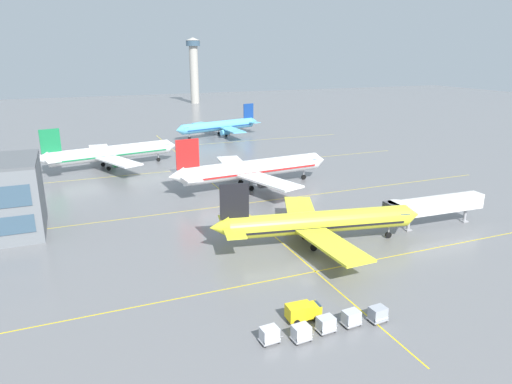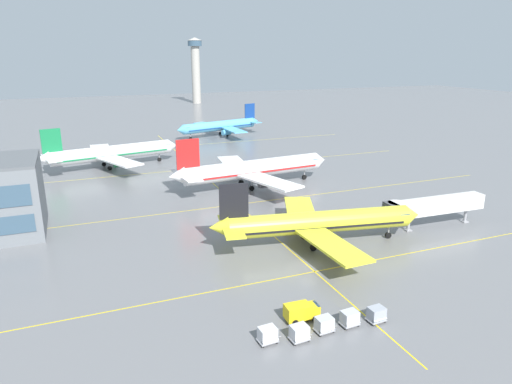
{
  "view_description": "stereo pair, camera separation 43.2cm",
  "coord_description": "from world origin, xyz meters",
  "px_view_note": "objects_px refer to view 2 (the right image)",
  "views": [
    {
      "loc": [
        -31.08,
        -55.01,
        30.64
      ],
      "look_at": [
        1.07,
        23.46,
        4.82
      ],
      "focal_mm": 32.36,
      "sensor_mm": 36.0,
      "label": 1
    },
    {
      "loc": [
        -30.68,
        -55.18,
        30.64
      ],
      "look_at": [
        1.07,
        23.46,
        4.82
      ],
      "focal_mm": 32.36,
      "sensor_mm": 36.0,
      "label": 2
    }
  ],
  "objects_px": {
    "airliner_front_gate": "(317,222)",
    "airliner_far_left_stand": "(220,126)",
    "airliner_second_row": "(252,169)",
    "baggage_cart_row_leftmost": "(268,335)",
    "baggage_cart_row_fifth": "(377,314)",
    "jet_bridge": "(428,207)",
    "control_tower": "(196,66)",
    "airliner_third_row": "(111,153)",
    "service_truck_red_van": "(302,311)",
    "baggage_cart_row_middle": "(324,324)",
    "baggage_cart_row_second": "(299,333)",
    "baggage_cart_row_fourth": "(350,318)"
  },
  "relations": [
    {
      "from": "airliner_far_left_stand",
      "to": "baggage_cart_row_middle",
      "type": "height_order",
      "value": "airliner_far_left_stand"
    },
    {
      "from": "airliner_front_gate",
      "to": "airliner_far_left_stand",
      "type": "xyz_separation_m",
      "value": [
        16.85,
        104.61,
        0.01
      ]
    },
    {
      "from": "airliner_front_gate",
      "to": "airliner_second_row",
      "type": "distance_m",
      "value": 35.74
    },
    {
      "from": "airliner_third_row",
      "to": "baggage_cart_row_middle",
      "type": "distance_m",
      "value": 91.64
    },
    {
      "from": "service_truck_red_van",
      "to": "baggage_cart_row_fifth",
      "type": "height_order",
      "value": "service_truck_red_van"
    },
    {
      "from": "baggage_cart_row_second",
      "to": "control_tower",
      "type": "xyz_separation_m",
      "value": [
        53.95,
        245.0,
        21.58
      ]
    },
    {
      "from": "airliner_front_gate",
      "to": "airliner_far_left_stand",
      "type": "bearing_deg",
      "value": 80.85
    },
    {
      "from": "jet_bridge",
      "to": "control_tower",
      "type": "bearing_deg",
      "value": 85.67
    },
    {
      "from": "airliner_second_row",
      "to": "baggage_cart_row_middle",
      "type": "height_order",
      "value": "airliner_second_row"
    },
    {
      "from": "airliner_second_row",
      "to": "control_tower",
      "type": "height_order",
      "value": "control_tower"
    },
    {
      "from": "airliner_third_row",
      "to": "airliner_second_row",
      "type": "bearing_deg",
      "value": -48.12
    },
    {
      "from": "baggage_cart_row_second",
      "to": "baggage_cart_row_middle",
      "type": "relative_size",
      "value": 1.0
    },
    {
      "from": "airliner_front_gate",
      "to": "baggage_cart_row_leftmost",
      "type": "height_order",
      "value": "airliner_front_gate"
    },
    {
      "from": "airliner_front_gate",
      "to": "baggage_cart_row_fourth",
      "type": "xyz_separation_m",
      "value": [
        -8.15,
        -22.48,
        -2.84
      ]
    },
    {
      "from": "service_truck_red_van",
      "to": "jet_bridge",
      "type": "xyz_separation_m",
      "value": [
        34.9,
        18.41,
        2.88
      ]
    },
    {
      "from": "baggage_cart_row_second",
      "to": "airliner_front_gate",
      "type": "bearing_deg",
      "value": 56.93
    },
    {
      "from": "baggage_cart_row_middle",
      "to": "baggage_cart_row_fifth",
      "type": "distance_m",
      "value": 6.79
    },
    {
      "from": "airliner_second_row",
      "to": "baggage_cart_row_leftmost",
      "type": "height_order",
      "value": "airliner_second_row"
    },
    {
      "from": "airliner_third_row",
      "to": "baggage_cart_row_fourth",
      "type": "distance_m",
      "value": 92.26
    },
    {
      "from": "airliner_far_left_stand",
      "to": "baggage_cart_row_fifth",
      "type": "height_order",
      "value": "airliner_far_left_stand"
    },
    {
      "from": "airliner_front_gate",
      "to": "control_tower",
      "type": "relative_size",
      "value": 0.92
    },
    {
      "from": "airliner_third_row",
      "to": "airliner_far_left_stand",
      "type": "xyz_separation_m",
      "value": [
        43.19,
        36.71,
        -0.26
      ]
    },
    {
      "from": "airliner_front_gate",
      "to": "airliner_third_row",
      "type": "xyz_separation_m",
      "value": [
        -26.34,
        67.91,
        0.27
      ]
    },
    {
      "from": "baggage_cart_row_middle",
      "to": "airliner_far_left_stand",
      "type": "bearing_deg",
      "value": 77.41
    },
    {
      "from": "service_truck_red_van",
      "to": "baggage_cart_row_middle",
      "type": "bearing_deg",
      "value": -69.02
    },
    {
      "from": "jet_bridge",
      "to": "airliner_front_gate",
      "type": "bearing_deg",
      "value": 177.71
    },
    {
      "from": "baggage_cart_row_fourth",
      "to": "control_tower",
      "type": "distance_m",
      "value": 250.01
    },
    {
      "from": "baggage_cart_row_leftmost",
      "to": "control_tower",
      "type": "height_order",
      "value": "control_tower"
    },
    {
      "from": "baggage_cart_row_fifth",
      "to": "control_tower",
      "type": "distance_m",
      "value": 249.85
    },
    {
      "from": "airliner_front_gate",
      "to": "baggage_cart_row_fifth",
      "type": "xyz_separation_m",
      "value": [
        -4.76,
        -22.96,
        -2.84
      ]
    },
    {
      "from": "baggage_cart_row_fifth",
      "to": "airliner_front_gate",
      "type": "bearing_deg",
      "value": 78.29
    },
    {
      "from": "jet_bridge",
      "to": "baggage_cart_row_middle",
      "type": "bearing_deg",
      "value": -147.33
    },
    {
      "from": "airliner_second_row",
      "to": "airliner_third_row",
      "type": "relative_size",
      "value": 1.06
    },
    {
      "from": "airliner_second_row",
      "to": "baggage_cart_row_leftmost",
      "type": "bearing_deg",
      "value": -109.96
    },
    {
      "from": "baggage_cart_row_fifth",
      "to": "jet_bridge",
      "type": "xyz_separation_m",
      "value": [
        26.9,
        22.07,
        3.06
      ]
    },
    {
      "from": "baggage_cart_row_second",
      "to": "baggage_cart_row_fourth",
      "type": "relative_size",
      "value": 1.0
    },
    {
      "from": "airliner_third_row",
      "to": "baggage_cart_row_fifth",
      "type": "bearing_deg",
      "value": -76.64
    },
    {
      "from": "airliner_far_left_stand",
      "to": "service_truck_red_van",
      "type": "bearing_deg",
      "value": -103.44
    },
    {
      "from": "airliner_third_row",
      "to": "jet_bridge",
      "type": "height_order",
      "value": "airliner_third_row"
    },
    {
      "from": "airliner_front_gate",
      "to": "jet_bridge",
      "type": "distance_m",
      "value": 22.16
    },
    {
      "from": "baggage_cart_row_second",
      "to": "baggage_cart_row_middle",
      "type": "height_order",
      "value": "same"
    },
    {
      "from": "baggage_cart_row_second",
      "to": "control_tower",
      "type": "height_order",
      "value": "control_tower"
    },
    {
      "from": "airliner_second_row",
      "to": "baggage_cart_row_second",
      "type": "height_order",
      "value": "airliner_second_row"
    },
    {
      "from": "airliner_far_left_stand",
      "to": "control_tower",
      "type": "distance_m",
      "value": 121.0
    },
    {
      "from": "baggage_cart_row_fourth",
      "to": "airliner_third_row",
      "type": "bearing_deg",
      "value": 101.38
    },
    {
      "from": "baggage_cart_row_second",
      "to": "jet_bridge",
      "type": "xyz_separation_m",
      "value": [
        37.07,
        22.04,
        3.06
      ]
    },
    {
      "from": "baggage_cart_row_leftmost",
      "to": "baggage_cart_row_fifth",
      "type": "xyz_separation_m",
      "value": [
        13.55,
        -1.03,
        0.0
      ]
    },
    {
      "from": "service_truck_red_van",
      "to": "baggage_cart_row_fifth",
      "type": "xyz_separation_m",
      "value": [
        8.0,
        -3.67,
        -0.17
      ]
    },
    {
      "from": "baggage_cart_row_second",
      "to": "baggage_cart_row_fifth",
      "type": "xyz_separation_m",
      "value": [
        10.17,
        -0.04,
        0.0
      ]
    },
    {
      "from": "airliner_front_gate",
      "to": "baggage_cart_row_leftmost",
      "type": "distance_m",
      "value": 28.71
    }
  ]
}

